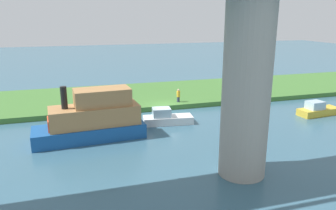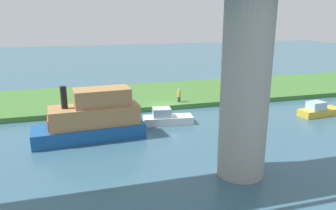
# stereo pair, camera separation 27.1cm
# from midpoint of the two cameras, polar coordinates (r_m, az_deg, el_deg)

# --- Properties ---
(ground_plane) EXTENTS (160.00, 160.00, 0.00)m
(ground_plane) POSITION_cam_midpoint_polar(r_m,az_deg,el_deg) (32.84, -0.46, -0.98)
(ground_plane) COLOR #386075
(grassy_bank) EXTENTS (80.00, 12.00, 0.50)m
(grassy_bank) POSITION_cam_midpoint_polar(r_m,az_deg,el_deg) (38.38, -2.97, 1.79)
(grassy_bank) COLOR #427533
(grassy_bank) RESTS_ON ground
(bridge_pylon) EXTENTS (2.76, 2.76, 10.59)m
(bridge_pylon) POSITION_cam_midpoint_polar(r_m,az_deg,el_deg) (18.87, 13.18, 2.92)
(bridge_pylon) COLOR #9E998E
(bridge_pylon) RESTS_ON ground
(person_on_bank) EXTENTS (0.50, 0.50, 1.39)m
(person_on_bank) POSITION_cam_midpoint_polar(r_m,az_deg,el_deg) (34.03, 1.60, 1.70)
(person_on_bank) COLOR #2D334C
(person_on_bank) RESTS_ON grassy_bank
(mooring_post) EXTENTS (0.20, 0.20, 1.06)m
(mooring_post) POSITION_cam_midpoint_polar(r_m,az_deg,el_deg) (37.26, 11.74, 2.31)
(mooring_post) COLOR brown
(mooring_post) RESTS_ON grassy_bank
(pontoon_yellow) EXTENTS (8.54, 3.36, 4.28)m
(pontoon_yellow) POSITION_cam_midpoint_polar(r_m,az_deg,el_deg) (25.69, -13.35, -2.39)
(pontoon_yellow) COLOR #195199
(pontoon_yellow) RESTS_ON ground
(motorboat_red) EXTENTS (4.49, 2.05, 1.45)m
(motorboat_red) POSITION_cam_midpoint_polar(r_m,az_deg,el_deg) (28.74, -0.56, -2.30)
(motorboat_red) COLOR white
(motorboat_red) RESTS_ON ground
(riverboat_paddlewheel) EXTENTS (4.31, 1.85, 1.40)m
(riverboat_paddlewheel) POSITION_cam_midpoint_polar(r_m,az_deg,el_deg) (34.35, 24.57, -0.80)
(riverboat_paddlewheel) COLOR gold
(riverboat_paddlewheel) RESTS_ON ground
(marker_buoy) EXTENTS (0.50, 0.50, 0.50)m
(marker_buoy) POSITION_cam_midpoint_polar(r_m,az_deg,el_deg) (19.84, 10.67, -11.83)
(marker_buoy) COLOR orange
(marker_buoy) RESTS_ON ground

